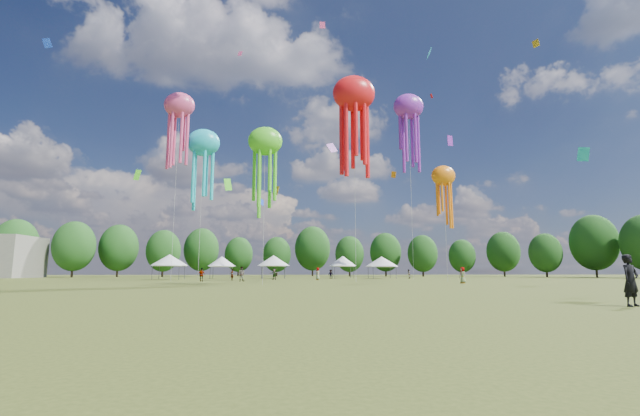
{
  "coord_description": "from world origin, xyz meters",
  "views": [
    {
      "loc": [
        -4.51,
        -17.37,
        1.2
      ],
      "look_at": [
        -1.33,
        15.0,
        6.0
      ],
      "focal_mm": 24.24,
      "sensor_mm": 36.0,
      "label": 1
    }
  ],
  "objects": [
    {
      "name": "observer_main",
      "position": [
        7.81,
        -3.22,
        0.9
      ],
      "size": [
        0.75,
        0.59,
        1.8
      ],
      "primitive_type": "imported",
      "rotation": [
        0.0,
        0.0,
        0.28
      ],
      "color": "black",
      "rests_on": "ground"
    },
    {
      "name": "spectators_far",
      "position": [
        1.85,
        46.15,
        0.83
      ],
      "size": [
        32.81,
        32.68,
        1.78
      ],
      "color": "gray",
      "rests_on": "ground"
    },
    {
      "name": "treeline",
      "position": [
        -3.87,
        62.51,
        6.54
      ],
      "size": [
        201.57,
        95.24,
        13.43
      ],
      "color": "#38281C",
      "rests_on": "ground"
    },
    {
      "name": "spectator_near",
      "position": [
        -8.92,
        37.09,
        0.91
      ],
      "size": [
        1.04,
        0.9,
        1.82
      ],
      "primitive_type": "imported",
      "rotation": [
        0.0,
        0.0,
        2.86
      ],
      "color": "gray",
      "rests_on": "ground"
    },
    {
      "name": "festival_tents",
      "position": [
        -3.95,
        56.3,
        2.97
      ],
      "size": [
        39.96,
        13.04,
        4.0
      ],
      "color": "#47474C",
      "rests_on": "ground"
    },
    {
      "name": "ground",
      "position": [
        0.0,
        0.0,
        0.0
      ],
      "size": [
        300.0,
        300.0,
        0.0
      ],
      "primitive_type": "plane",
      "color": "#384416",
      "rests_on": "ground"
    },
    {
      "name": "small_kites",
      "position": [
        -1.48,
        43.59,
        29.72
      ],
      "size": [
        78.38,
        55.75,
        34.33
      ],
      "color": "#19C2D9",
      "rests_on": "ground"
    },
    {
      "name": "show_kites",
      "position": [
        0.54,
        38.89,
        20.05
      ],
      "size": [
        39.34,
        28.86,
        30.17
      ],
      "color": "#19C2D9",
      "rests_on": "ground"
    }
  ]
}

